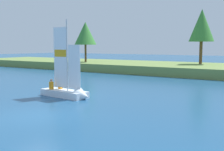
# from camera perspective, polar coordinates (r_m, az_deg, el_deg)

# --- Properties ---
(ground_plane) EXTENTS (200.00, 200.00, 0.00)m
(ground_plane) POSITION_cam_1_polar(r_m,az_deg,el_deg) (14.91, -15.55, -8.12)
(ground_plane) COLOR navy
(shore_bank) EXTENTS (80.00, 12.38, 1.15)m
(shore_bank) POSITION_cam_1_polar(r_m,az_deg,el_deg) (38.03, 16.13, 1.34)
(shore_bank) COLOR olive
(shore_bank) RESTS_ON ground
(shoreline_tree_left) EXTENTS (3.45, 3.45, 6.24)m
(shoreline_tree_left) POSITION_cam_1_polar(r_m,az_deg,el_deg) (43.17, -5.61, 8.78)
(shoreline_tree_left) COLOR brown
(shoreline_tree_left) RESTS_ON shore_bank
(shoreline_tree_midleft) EXTENTS (3.40, 3.40, 7.52)m
(shoreline_tree_midleft) POSITION_cam_1_polar(r_m,az_deg,el_deg) (39.69, 18.32, 9.92)
(shoreline_tree_midleft) COLOR brown
(shoreline_tree_midleft) RESTS_ON shore_bank
(sailboat) EXTENTS (4.34, 1.56, 5.84)m
(sailboat) POSITION_cam_1_polar(r_m,az_deg,el_deg) (19.51, -8.84, -3.25)
(sailboat) COLOR silver
(sailboat) RESTS_ON ground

